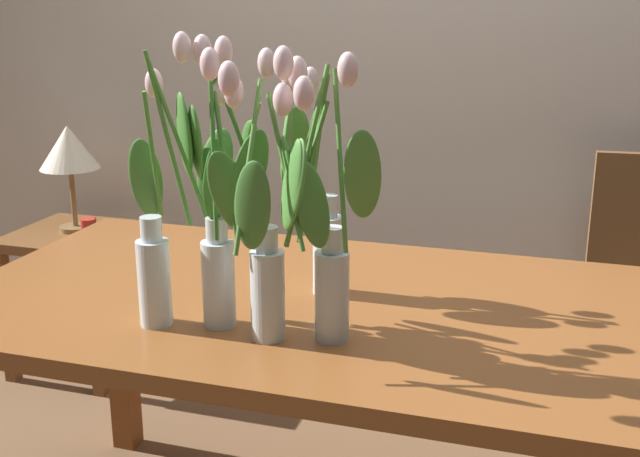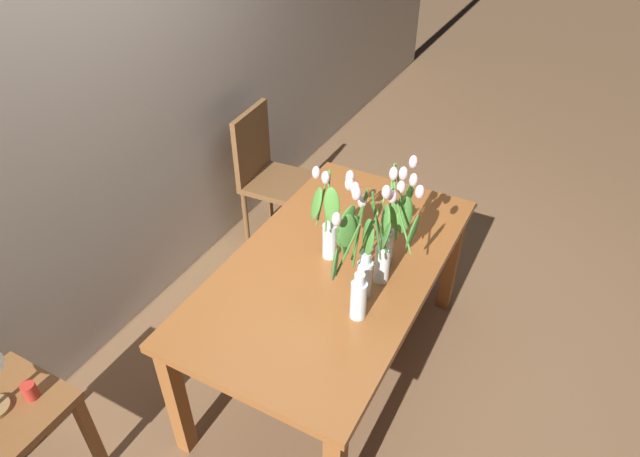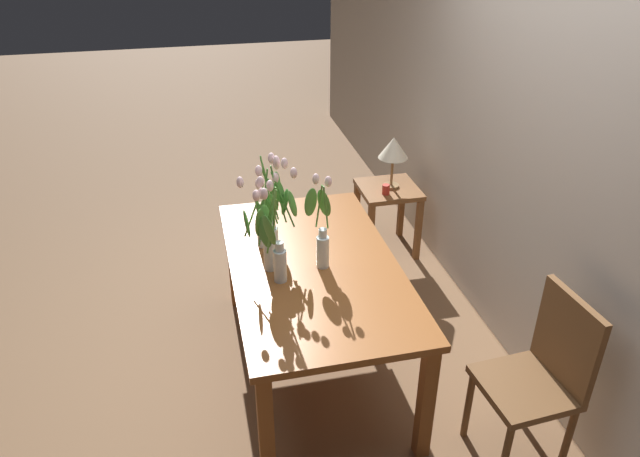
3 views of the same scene
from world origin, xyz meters
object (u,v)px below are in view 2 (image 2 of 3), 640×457
Objects in this scene: tulip_vase_3 at (365,250)px; pillar_candle at (30,391)px; tulip_vase_0 at (328,227)px; side_table at (10,428)px; tulip_vase_1 at (394,225)px; dining_table at (333,278)px; tulip_vase_4 at (353,272)px; dining_chair at (267,170)px; tulip_vase_2 at (388,246)px.

tulip_vase_3 is 7.71× the size of pillar_candle.
side_table is at bearing 146.33° from tulip_vase_0.
tulip_vase_1 reaches higher than tulip_vase_0.
dining_table is 21.33× the size of pillar_candle.
tulip_vase_4 reaches higher than tulip_vase_1.
tulip_vase_1 is 0.61× the size of dining_chair.
side_table is (-1.20, 0.85, -0.22)m from dining_table.
dining_chair is at bearing 3.75° from pillar_candle.
dining_chair is at bearing 47.45° from dining_table.
side_table is at bearing 136.51° from tulip_vase_3.
tulip_vase_4 is (-0.24, -0.20, 0.31)m from dining_table.
tulip_vase_4 is (-0.14, -0.01, -0.01)m from tulip_vase_3.
dining_table is 0.44m from tulip_vase_4.
tulip_vase_0 is 0.29m from tulip_vase_2.
tulip_vase_1 is 1.63m from pillar_candle.
dining_table is 2.91× the size of tulip_vase_2.
tulip_vase_3 is 0.98× the size of tulip_vase_4.
dining_table is at bearing -35.24° from side_table.
dining_table is at bearing 90.15° from tulip_vase_2.
dining_table is 0.42m from tulip_vase_1.
tulip_vase_2 is (-0.01, -0.29, 0.02)m from tulip_vase_0.
tulip_vase_1 is 1.78m from side_table.
tulip_vase_2 is at bearing -12.01° from tulip_vase_4.
tulip_vase_2 is (-0.11, -0.02, -0.03)m from tulip_vase_1.
side_table is at bearing -178.13° from dining_chair.
pillar_candle is (-0.99, 0.98, -0.38)m from tulip_vase_3.
tulip_vase_2 is at bearing -42.55° from side_table.
tulip_vase_3 is at bearing -43.49° from side_table.
dining_table is 0.39m from tulip_vase_3.
tulip_vase_2 is at bearing -92.64° from tulip_vase_0.
side_table is (-1.21, 0.81, -0.49)m from tulip_vase_0.
tulip_vase_1 is 0.99× the size of tulip_vase_3.
pillar_candle reaches higher than side_table.
tulip_vase_1 reaches higher than dining_table.
dining_chair is (0.94, 1.11, -0.45)m from tulip_vase_3.
side_table is (-1.20, 1.10, -0.51)m from tulip_vase_2.
pillar_candle is at bearing -176.25° from dining_chair.
side_table is 0.20m from pillar_candle.
side_table is at bearing 150.73° from pillar_candle.
tulip_vase_2 is at bearing -125.66° from dining_chair.
dining_table reaches higher than side_table.
tulip_vase_0 is 0.93× the size of side_table.
tulip_vase_2 is 1.55m from pillar_candle.
tulip_vase_2 is 0.93× the size of tulip_vase_4.
dining_chair is at bearing 46.69° from tulip_vase_0.
tulip_vase_4 is at bearing 167.99° from tulip_vase_2.
dining_chair is 2.04m from side_table.
side_table is at bearing 144.76° from dining_table.
pillar_candle is (-1.09, 1.04, -0.35)m from tulip_vase_2.
tulip_vase_4 reaches higher than tulip_vase_3.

